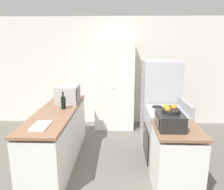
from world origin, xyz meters
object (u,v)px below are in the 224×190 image
Objects in this scene: wine_bottle at (63,102)px; toaster_oven at (170,121)px; microwave at (68,94)px; pantry_cabinet at (114,86)px; fruit_bowl at (170,110)px; refrigerator at (159,103)px; stove at (166,136)px.

wine_bottle is 0.67× the size of toaster_oven.
wine_bottle is (0.02, -0.45, -0.04)m from microwave.
pantry_cabinet reaches higher than microwave.
pantry_cabinet reaches higher than toaster_oven.
microwave reaches higher than wine_bottle.
fruit_bowl is at bearing -26.28° from wine_bottle.
refrigerator is 5.66× the size of wine_bottle.
stove is at bearing -91.24° from refrigerator.
microwave is (-1.74, 0.48, 0.60)m from stove.
fruit_bowl is (0.00, 0.01, 0.14)m from toaster_oven.
refrigerator is at bearing 23.60° from wine_bottle.
refrigerator is 3.35× the size of microwave.
microwave is 1.13× the size of toaster_oven.
fruit_bowl is at bearing -37.43° from microwave.
stove is 2.16× the size of microwave.
toaster_oven reaches higher than stove.
microwave is at bearing -127.13° from pantry_cabinet.
microwave is (-1.75, -0.31, 0.24)m from refrigerator.
microwave reaches higher than fruit_bowl.
pantry_cabinet is 1.22× the size of refrigerator.
pantry_cabinet is 1.23m from refrigerator.
pantry_cabinet is 1.91m from stove.
pantry_cabinet reaches higher than stove.
toaster_oven is at bearing -26.55° from wine_bottle.
pantry_cabinet is 8.66× the size of fruit_bowl.
stove is 1.90m from microwave.
refrigerator is at bearing -41.02° from pantry_cabinet.
wine_bottle is at bearing 153.45° from toaster_oven.
toaster_oven is at bearing -90.17° from fruit_bowl.
refrigerator is at bearing 84.51° from fruit_bowl.
toaster_oven is at bearing -71.87° from pantry_cabinet.
refrigerator reaches higher than fruit_bowl.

